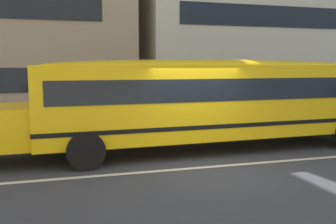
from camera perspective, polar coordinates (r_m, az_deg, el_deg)
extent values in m
plane|color=#38383D|center=(9.51, 5.73, -8.49)|extent=(400.00, 400.00, 0.00)
cube|color=gray|center=(16.56, -3.89, -1.73)|extent=(120.00, 3.00, 0.01)
cube|color=silver|center=(9.51, 5.74, -8.48)|extent=(110.00, 0.16, 0.01)
cube|color=yellow|center=(11.37, 7.17, 1.89)|extent=(10.57, 2.72, 2.10)
cube|color=yellow|center=(10.45, -24.36, -2.06)|extent=(1.59, 2.05, 1.05)
cube|color=black|center=(11.34, 7.20, 3.79)|extent=(9.94, 2.74, 0.61)
cube|color=black|center=(11.44, 7.13, -1.20)|extent=(10.59, 2.75, 0.11)
ellipsoid|color=yellow|center=(11.32, 7.26, 7.19)|extent=(10.14, 2.51, 0.34)
cylinder|color=red|center=(11.77, -10.77, 1.49)|extent=(0.43, 0.43, 0.03)
cylinder|color=black|center=(9.34, -12.54, -5.90)|extent=(0.96, 0.30, 0.95)
cylinder|color=black|center=(11.67, -13.63, -3.32)|extent=(0.96, 0.30, 0.95)
cylinder|color=black|center=(14.57, 19.46, -1.47)|extent=(0.96, 0.30, 0.95)
cube|color=black|center=(21.13, 18.24, 5.07)|extent=(12.51, 0.04, 1.10)
cube|color=black|center=(21.27, 18.59, 13.71)|extent=(12.51, 0.04, 1.10)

